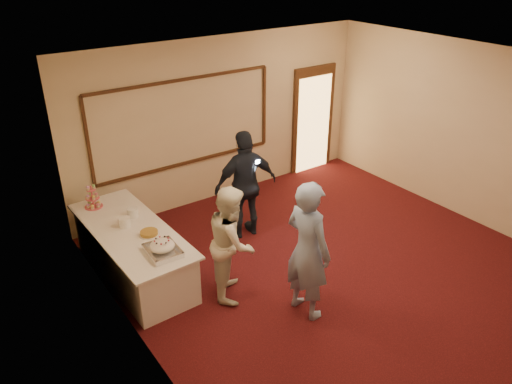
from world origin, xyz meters
The scene contains 14 objects.
floor centered at (0.00, 0.00, 0.00)m, with size 7.00×7.00×0.00m, color black.
room_walls centered at (0.00, 0.00, 2.03)m, with size 6.04×7.04×3.02m.
wall_molding centered at (-0.80, 3.47, 1.60)m, with size 3.45×0.04×1.55m.
doorway centered at (2.15, 3.45, 1.08)m, with size 1.05×0.07×2.20m.
buffet_table centered at (-2.52, 2.00, 0.39)m, with size 1.04×2.52×0.77m.
pavlova_tray centered at (-2.40, 1.17, 0.86)m, with size 0.41×0.57×0.20m.
cupcake_stand centered at (-2.71, 2.94, 0.91)m, with size 0.27×0.27×0.40m.
plate_stack_a centered at (-2.55, 2.11, 0.84)m, with size 0.17×0.17×0.14m.
plate_stack_b centered at (-2.34, 2.31, 0.84)m, with size 0.17×0.17×0.14m.
tart centered at (-2.36, 1.70, 0.80)m, with size 0.28×0.28×0.06m.
man centered at (-0.99, -0.07, 0.95)m, with size 0.69×0.45×1.90m, color #839CC8.
woman centered at (-1.55, 0.83, 0.81)m, with size 0.79×0.61×1.62m, color #ECE6CE.
guest centered at (-0.53, 2.00, 0.91)m, with size 1.07×0.44×1.82m, color black.
camera_flash centered at (-0.41, 1.86, 1.34)m, with size 0.07×0.04×0.05m, color white.
Camera 1 is at (-4.55, -3.99, 4.42)m, focal length 35.00 mm.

